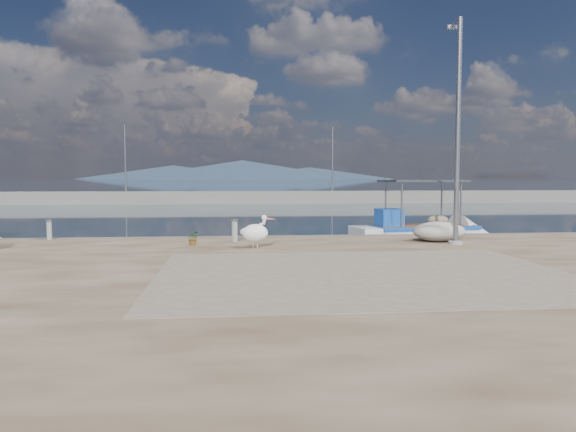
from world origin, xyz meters
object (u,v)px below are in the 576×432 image
Objects in this scene: pelican at (256,233)px; bollard_near at (235,229)px; boat_right at (421,234)px; lamp_post at (457,139)px.

pelican is 1.42× the size of bollard_near.
pelican is at bearing -148.56° from boat_right.
bollard_near is at bearing -160.26° from boat_right.
lamp_post reaches higher than boat_right.
boat_right reaches higher than pelican.
boat_right is 9.49m from pelican.
boat_right is at bearing 29.03° from bollard_near.
pelican reaches higher than bollard_near.
boat_right is 6.83m from lamp_post.
bollard_near is (-6.91, 1.43, -2.90)m from lamp_post.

